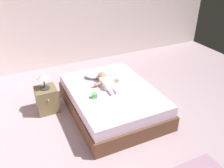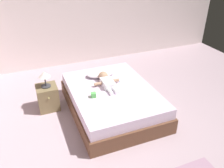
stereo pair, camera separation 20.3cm
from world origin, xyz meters
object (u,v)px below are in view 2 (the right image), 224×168
(toy_block, at_px, (94,95))
(lamp, at_px, (44,76))
(bed, at_px, (112,100))
(baby, at_px, (106,81))
(pillow, at_px, (101,73))
(toothbrush, at_px, (118,80))
(nightstand, at_px, (48,97))

(toy_block, bearing_deg, lamp, 137.01)
(bed, height_order, baby, baby)
(pillow, bearing_deg, toothbrush, -50.80)
(baby, distance_m, toy_block, 0.47)
(pillow, height_order, lamp, lamp)
(bed, distance_m, nightstand, 1.17)
(baby, bearing_deg, pillow, 86.72)
(pillow, distance_m, toothbrush, 0.38)
(toothbrush, relative_size, toy_block, 1.49)
(toy_block, bearing_deg, baby, 42.30)
(baby, height_order, nightstand, baby)
(baby, distance_m, toothbrush, 0.27)
(toothbrush, bearing_deg, pillow, 129.20)
(bed, relative_size, nightstand, 4.23)
(baby, height_order, lamp, lamp)
(bed, bearing_deg, baby, 99.79)
(toy_block, bearing_deg, pillow, 61.26)
(toothbrush, xyz_separation_m, lamp, (-1.28, 0.26, 0.21))
(bed, relative_size, toothbrush, 13.74)
(pillow, distance_m, toy_block, 0.76)
(lamp, height_order, toy_block, lamp)
(baby, xyz_separation_m, nightstand, (-1.02, 0.32, -0.29))
(baby, relative_size, toothbrush, 4.53)
(nightstand, bearing_deg, pillow, 1.94)
(lamp, relative_size, toy_block, 3.11)
(baby, distance_m, lamp, 1.08)
(toothbrush, distance_m, lamp, 1.33)
(lamp, bearing_deg, toothbrush, -11.34)
(baby, bearing_deg, nightstand, 162.77)
(nightstand, bearing_deg, lamp, 90.00)
(nightstand, height_order, toy_block, toy_block)
(bed, distance_m, toy_block, 0.48)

